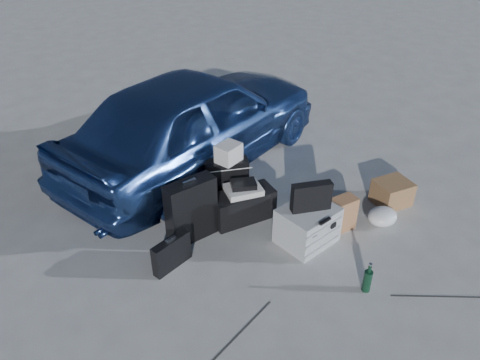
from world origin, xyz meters
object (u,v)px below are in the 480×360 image
car (195,119)px  duffel_bag (243,206)px  suitcase_right (227,183)px  cardboard_box (392,193)px  pelican_case (307,225)px  suitcase_left (191,210)px  green_bottle (368,278)px  briefcase (172,253)px

car → duffel_bag: (-0.15, -1.24, -0.45)m
suitcase_right → cardboard_box: size_ratio=1.52×
pelican_case → cardboard_box: (1.19, -0.02, -0.05)m
car → duffel_bag: 1.33m
suitcase_right → duffel_bag: 0.33m
suitcase_left → green_bottle: bearing=-61.8°
duffel_bag → green_bottle: size_ratio=2.21×
pelican_case → duffel_bag: (-0.32, 0.64, -0.03)m
pelican_case → green_bottle: size_ratio=1.79×
duffel_bag → cardboard_box: bearing=-17.4°
suitcase_left → duffel_bag: (0.58, -0.03, -0.16)m
car → pelican_case: size_ratio=6.84×
suitcase_left → suitcase_right: (0.58, 0.28, -0.05)m
duffel_bag → pelican_case: bearing=-57.3°
duffel_bag → green_bottle: bearing=-71.1°
suitcase_left → cardboard_box: size_ratio=1.79×
suitcase_left → green_bottle: (0.90, -1.46, -0.18)m
suitcase_right → suitcase_left: bearing=-132.3°
duffel_bag → green_bottle: 1.47m
pelican_case → car: bearing=87.5°
green_bottle → car: bearing=93.7°
suitcase_right → cardboard_box: (1.51, -0.97, -0.14)m
pelican_case → cardboard_box: pelican_case is taller
pelican_case → suitcase_left: size_ratio=0.81×
car → duffel_bag: car is taller
pelican_case → suitcase_left: suitcase_left is taller
suitcase_left → suitcase_right: suitcase_left is taller
pelican_case → cardboard_box: 1.19m
green_bottle → cardboard_box: bearing=33.1°
briefcase → green_bottle: bearing=-59.2°
car → suitcase_right: 1.00m
duffel_bag → green_bottle: (0.32, -1.43, -0.02)m
car → suitcase_left: 1.44m
pelican_case → green_bottle: 0.79m
car → duffel_bag: bearing=154.4°
briefcase → cardboard_box: size_ratio=1.10×
suitcase_left → green_bottle: size_ratio=2.21×
pelican_case → suitcase_right: suitcase_right is taller
car → briefcase: 1.90m
suitcase_right → green_bottle: 1.78m
duffel_bag → cardboard_box: size_ratio=1.79×
pelican_case → suitcase_right: bearing=101.0°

